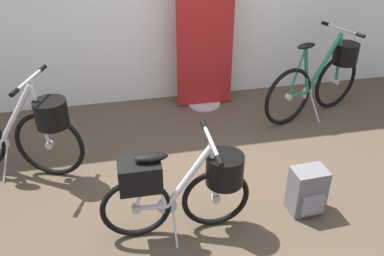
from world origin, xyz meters
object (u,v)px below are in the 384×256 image
folding_bike_foreground (183,185)px  display_bike_right (323,76)px  floor_banner_stand (205,48)px  display_bike_left (21,130)px  backpack_on_floor (307,191)px

folding_bike_foreground → display_bike_right: size_ratio=0.85×
floor_banner_stand → display_bike_left: 1.99m
folding_bike_foreground → display_bike_left: display_bike_left is taller
floor_banner_stand → backpack_on_floor: floor_banner_stand is taller
display_bike_left → backpack_on_floor: display_bike_left is taller
display_bike_left → backpack_on_floor: bearing=-24.0°
folding_bike_foreground → backpack_on_floor: (0.94, 0.00, -0.22)m
display_bike_left → backpack_on_floor: size_ratio=3.31×
floor_banner_stand → display_bike_right: bearing=-19.3°
folding_bike_foreground → backpack_on_floor: size_ratio=2.84×
display_bike_left → display_bike_right: size_ratio=0.99×
floor_banner_stand → display_bike_right: 1.26m
floor_banner_stand → folding_bike_foreground: bearing=-107.8°
backpack_on_floor → display_bike_left: bearing=156.0°
backpack_on_floor → display_bike_right: bearing=60.3°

